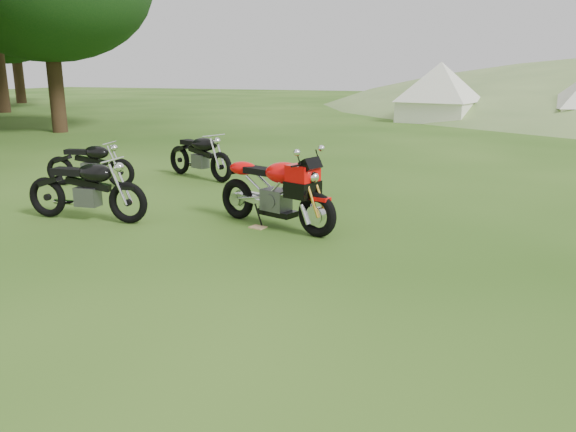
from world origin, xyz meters
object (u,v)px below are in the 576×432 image
at_px(vintage_moto_d, 199,154).
at_px(sport_motorcycle, 275,186).
at_px(vintage_moto_a, 86,187).
at_px(vintage_moto_b, 89,163).
at_px(tent_left, 440,92).
at_px(plywood_board, 258,227).

bearing_deg(vintage_moto_d, sport_motorcycle, -23.44).
height_order(vintage_moto_a, vintage_moto_b, vintage_moto_a).
bearing_deg(vintage_moto_b, vintage_moto_a, -61.73).
height_order(vintage_moto_b, tent_left, tent_left).
distance_m(vintage_moto_a, vintage_moto_d, 3.82).
xyz_separation_m(vintage_moto_a, vintage_moto_d, (-0.26, 3.81, -0.00)).
distance_m(plywood_board, vintage_moto_d, 4.36).
relative_size(vintage_moto_a, vintage_moto_d, 1.01).
xyz_separation_m(plywood_board, vintage_moto_d, (-2.95, 3.17, 0.52)).
bearing_deg(vintage_moto_b, sport_motorcycle, -28.40).
bearing_deg(vintage_moto_b, tent_left, 64.17).
xyz_separation_m(sport_motorcycle, vintage_moto_d, (-3.16, 3.02, -0.11)).
height_order(sport_motorcycle, plywood_board, sport_motorcycle).
bearing_deg(vintage_moto_d, vintage_moto_a, -65.86).
xyz_separation_m(vintage_moto_a, tent_left, (2.51, 20.36, 0.80)).
height_order(plywood_board, vintage_moto_b, vintage_moto_b).
distance_m(sport_motorcycle, vintage_moto_b, 4.95).
relative_size(plywood_board, vintage_moto_a, 0.11).
xyz_separation_m(vintage_moto_b, tent_left, (4.36, 18.20, 0.85)).
bearing_deg(vintage_moto_d, tent_left, 100.72).
relative_size(plywood_board, vintage_moto_d, 0.11).
relative_size(sport_motorcycle, vintage_moto_d, 1.06).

